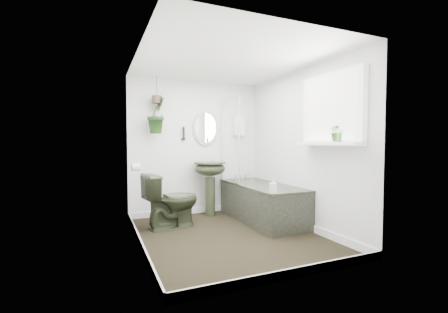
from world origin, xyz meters
name	(u,v)px	position (x,y,z in m)	size (l,w,h in m)	color
floor	(228,236)	(0.00, 0.00, -0.01)	(2.30, 2.80, 0.02)	black
ceiling	(229,60)	(0.00, 0.00, 2.31)	(2.30, 2.80, 0.02)	white
wall_back	(196,148)	(0.00, 1.41, 1.15)	(2.30, 0.02, 2.30)	white
wall_front	(293,153)	(0.00, -1.41, 1.15)	(2.30, 0.02, 2.30)	white
wall_left	(137,150)	(-1.16, 0.00, 1.15)	(0.02, 2.80, 2.30)	white
wall_right	(301,149)	(1.16, 0.00, 1.15)	(0.02, 2.80, 2.30)	white
skirting	(228,232)	(0.00, 0.00, 0.05)	(2.30, 2.80, 0.10)	white
bathtub	(262,202)	(0.80, 0.50, 0.29)	(0.72, 1.72, 0.58)	#272D1D
bath_screen	(230,140)	(0.47, 0.99, 1.28)	(0.04, 0.72, 1.40)	silver
shower_box	(239,126)	(0.80, 1.34, 1.55)	(0.20, 0.10, 0.35)	white
oval_mirror	(206,128)	(0.17, 1.37, 1.50)	(0.46, 0.03, 0.62)	#BFB38A
wall_sconce	(184,133)	(-0.23, 1.36, 1.40)	(0.04, 0.04, 0.22)	black
toilet_roll_holder	(136,167)	(-1.10, 0.70, 0.90)	(0.11, 0.11, 0.11)	white
window_recess	(332,109)	(1.09, -0.70, 1.65)	(0.08, 1.00, 0.90)	white
window_sill	(327,143)	(1.02, -0.70, 1.23)	(0.18, 1.00, 0.04)	white
window_blinds	(329,109)	(1.04, -0.70, 1.65)	(0.01, 0.86, 0.76)	white
toilet	(172,200)	(-0.61, 0.68, 0.40)	(0.45, 0.79, 0.80)	#272D1D
pedestal_sink	(210,188)	(0.17, 1.15, 0.46)	(0.54, 0.46, 0.92)	#272D1D
sill_plant	(337,132)	(1.04, -0.85, 1.37)	(0.22, 0.19, 0.24)	black
hanging_plant	(157,115)	(-0.70, 1.25, 1.69)	(0.33, 0.27, 0.60)	black
soap_bottle	(273,186)	(0.51, -0.29, 0.68)	(0.09, 0.09, 0.20)	black
hanging_pot	(157,100)	(-0.70, 1.25, 1.93)	(0.16, 0.16, 0.12)	#4B382D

